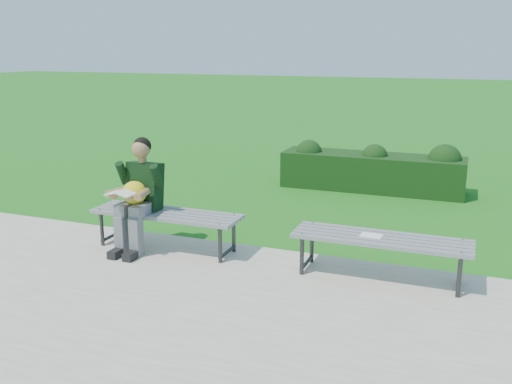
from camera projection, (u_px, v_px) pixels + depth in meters
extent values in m
plane|color=#338021|center=(282.00, 251.00, 6.75)|extent=(80.00, 80.00, 0.00)
cube|color=#BEB4A1|center=(220.00, 313.00, 5.16)|extent=(30.00, 3.50, 0.02)
cube|color=#123B0F|center=(372.00, 172.00, 9.59)|extent=(3.01, 0.78, 0.60)
sphere|color=#123B0F|center=(309.00, 153.00, 9.84)|extent=(0.45, 0.45, 0.45)
sphere|color=#123B0F|center=(375.00, 157.00, 9.47)|extent=(0.43, 0.43, 0.43)
sphere|color=#123B0F|center=(445.00, 161.00, 9.15)|extent=(0.54, 0.54, 0.54)
cube|color=gray|center=(157.00, 219.00, 6.49)|extent=(1.80, 0.08, 0.04)
cube|color=gray|center=(162.00, 216.00, 6.58)|extent=(1.80, 0.08, 0.04)
cube|color=gray|center=(166.00, 214.00, 6.68)|extent=(1.80, 0.08, 0.04)
cube|color=gray|center=(170.00, 211.00, 6.77)|extent=(1.80, 0.08, 0.04)
cube|color=gray|center=(175.00, 209.00, 6.87)|extent=(1.80, 0.08, 0.04)
cylinder|color=#2D2D30|center=(102.00, 229.00, 6.84)|extent=(0.04, 0.04, 0.41)
cylinder|color=#2D2D30|center=(120.00, 220.00, 7.18)|extent=(0.04, 0.04, 0.41)
cylinder|color=#2D2D30|center=(110.00, 210.00, 6.96)|extent=(0.04, 0.42, 0.04)
cylinder|color=#2D2D30|center=(112.00, 236.00, 7.04)|extent=(0.04, 0.42, 0.04)
cylinder|color=gray|center=(100.00, 210.00, 6.76)|extent=(0.02, 0.02, 0.01)
cylinder|color=gray|center=(120.00, 201.00, 7.13)|extent=(0.02, 0.02, 0.01)
cylinder|color=#2D2D30|center=(220.00, 245.00, 6.29)|extent=(0.04, 0.04, 0.41)
cylinder|color=#2D2D30|center=(234.00, 235.00, 6.63)|extent=(0.04, 0.04, 0.41)
cylinder|color=#2D2D30|center=(227.00, 224.00, 6.42)|extent=(0.04, 0.42, 0.04)
cylinder|color=#2D2D30|center=(227.00, 252.00, 6.50)|extent=(0.04, 0.42, 0.04)
cylinder|color=gray|center=(219.00, 224.00, 6.21)|extent=(0.02, 0.02, 0.01)
cylinder|color=gray|center=(234.00, 214.00, 6.59)|extent=(0.02, 0.02, 0.01)
cube|color=gray|center=(378.00, 245.00, 5.62)|extent=(1.80, 0.08, 0.04)
cube|color=gray|center=(379.00, 242.00, 5.71)|extent=(1.80, 0.08, 0.04)
cube|color=gray|center=(381.00, 239.00, 5.81)|extent=(1.80, 0.08, 0.04)
cube|color=gray|center=(383.00, 236.00, 5.90)|extent=(1.80, 0.08, 0.04)
cube|color=gray|center=(384.00, 233.00, 5.99)|extent=(1.80, 0.08, 0.04)
cylinder|color=#2D2D30|center=(302.00, 256.00, 5.96)|extent=(0.04, 0.04, 0.41)
cylinder|color=#2D2D30|center=(312.00, 245.00, 6.31)|extent=(0.04, 0.04, 0.41)
cylinder|color=#2D2D30|center=(307.00, 234.00, 6.09)|extent=(0.04, 0.42, 0.04)
cylinder|color=#2D2D30|center=(307.00, 263.00, 6.17)|extent=(0.04, 0.42, 0.04)
cylinder|color=gray|center=(302.00, 234.00, 5.88)|extent=(0.02, 0.02, 0.01)
cylinder|color=gray|center=(313.00, 223.00, 6.26)|extent=(0.02, 0.02, 0.01)
cylinder|color=#2D2D30|center=(459.00, 277.00, 5.42)|extent=(0.04, 0.04, 0.41)
cylinder|color=#2D2D30|center=(461.00, 263.00, 5.76)|extent=(0.04, 0.04, 0.41)
cylinder|color=#2D2D30|center=(462.00, 252.00, 5.54)|extent=(0.04, 0.42, 0.04)
cylinder|color=#2D2D30|center=(459.00, 284.00, 5.62)|extent=(0.04, 0.42, 0.04)
cylinder|color=gray|center=(462.00, 253.00, 5.34)|extent=(0.02, 0.02, 0.01)
cylinder|color=gray|center=(463.00, 239.00, 5.71)|extent=(0.02, 0.02, 0.01)
cube|color=slate|center=(129.00, 207.00, 6.65)|extent=(0.14, 0.42, 0.13)
cube|color=slate|center=(144.00, 209.00, 6.58)|extent=(0.14, 0.42, 0.13)
cube|color=slate|center=(121.00, 235.00, 6.56)|extent=(0.12, 0.13, 0.45)
cube|color=slate|center=(136.00, 237.00, 6.49)|extent=(0.12, 0.13, 0.45)
cube|color=black|center=(117.00, 253.00, 6.52)|extent=(0.11, 0.26, 0.09)
cube|color=black|center=(132.00, 255.00, 6.45)|extent=(0.11, 0.26, 0.09)
cube|color=black|center=(145.00, 186.00, 6.74)|extent=(0.40, 0.30, 0.59)
cylinder|color=#A27149|center=(142.00, 160.00, 6.65)|extent=(0.10, 0.10, 0.08)
sphere|color=#A27149|center=(141.00, 149.00, 6.60)|extent=(0.21, 0.21, 0.21)
sphere|color=black|center=(142.00, 146.00, 6.62)|extent=(0.21, 0.21, 0.21)
cylinder|color=black|center=(122.00, 173.00, 6.70)|extent=(0.10, 0.21, 0.30)
cylinder|color=black|center=(157.00, 176.00, 6.53)|extent=(0.10, 0.21, 0.30)
cylinder|color=#A27149|center=(117.00, 192.00, 6.52)|extent=(0.14, 0.31, 0.08)
cylinder|color=#A27149|center=(142.00, 194.00, 6.40)|extent=(0.14, 0.31, 0.08)
sphere|color=#A27149|center=(114.00, 196.00, 6.35)|extent=(0.09, 0.09, 0.09)
sphere|color=#A27149|center=(129.00, 197.00, 6.28)|extent=(0.09, 0.09, 0.09)
sphere|color=yellow|center=(134.00, 193.00, 6.55)|extent=(0.27, 0.27, 0.27)
cone|color=orange|center=(129.00, 196.00, 6.45)|extent=(0.08, 0.08, 0.08)
cone|color=black|center=(133.00, 181.00, 6.54)|extent=(0.03, 0.05, 0.09)
cone|color=black|center=(136.00, 182.00, 6.54)|extent=(0.03, 0.04, 0.07)
sphere|color=white|center=(126.00, 192.00, 6.47)|extent=(0.05, 0.05, 0.05)
sphere|color=white|center=(133.00, 193.00, 6.44)|extent=(0.05, 0.05, 0.05)
cube|color=white|center=(114.00, 192.00, 6.31)|extent=(0.15, 0.20, 0.05)
cube|color=white|center=(126.00, 193.00, 6.26)|extent=(0.15, 0.20, 0.05)
cube|color=white|center=(371.00, 236.00, 5.83)|extent=(0.23, 0.17, 0.01)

